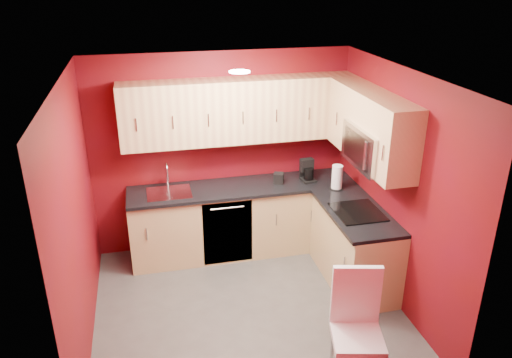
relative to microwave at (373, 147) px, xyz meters
name	(u,v)px	position (x,y,z in m)	size (l,w,h in m)	color
floor	(248,308)	(-1.39, -0.20, -1.66)	(3.20, 3.20, 0.00)	#4A4845
ceiling	(246,76)	(-1.39, -0.20, 0.84)	(3.20, 3.20, 0.00)	white
wall_back	(222,153)	(-1.39, 1.30, -0.41)	(3.20, 3.20, 0.00)	#610C09
wall_front	(292,294)	(-1.39, -1.70, -0.41)	(3.20, 3.20, 0.00)	#610C09
wall_left	(76,221)	(-2.99, -0.20, -0.41)	(3.00, 3.00, 0.00)	#610C09
wall_right	(396,189)	(0.21, -0.20, -0.41)	(3.00, 3.00, 0.00)	#610C09
base_cabinets_back	(243,220)	(-1.19, 1.00, -1.22)	(2.80, 0.60, 0.87)	tan
base_cabinets_right	(354,247)	(-0.09, 0.05, -1.22)	(0.60, 1.30, 0.87)	tan
countertop_back	(243,187)	(-1.19, 0.99, -0.77)	(2.80, 0.63, 0.04)	black
countertop_right	(357,212)	(-0.11, 0.04, -0.77)	(0.63, 1.27, 0.04)	black
upper_cabinets_back	(240,110)	(-1.19, 1.13, 0.17)	(2.80, 0.35, 0.75)	#D6B479
upper_cabinets_right	(368,119)	(0.03, 0.24, 0.23)	(0.35, 1.55, 0.75)	#D6B479
microwave	(373,147)	(0.00, 0.00, 0.00)	(0.42, 0.76, 0.42)	silver
cooktop	(358,212)	(-0.11, 0.00, -0.74)	(0.50, 0.55, 0.01)	black
sink	(169,190)	(-2.09, 1.00, -0.72)	(0.52, 0.42, 0.35)	silver
dishwasher_front	(228,233)	(-1.44, 0.71, -1.22)	(0.60, 0.02, 0.82)	black
downlight	(239,72)	(-1.39, 0.10, 0.82)	(0.20, 0.20, 0.01)	white
coffee_maker	(308,171)	(-0.36, 0.96, -0.61)	(0.16, 0.22, 0.27)	black
napkin_holder	(279,178)	(-0.74, 0.97, -0.69)	(0.12, 0.12, 0.13)	black
paper_towel	(337,177)	(-0.11, 0.65, -0.60)	(0.17, 0.17, 0.30)	white
dining_chair	(358,332)	(-0.69, -1.40, -1.13)	(0.43, 0.45, 1.06)	white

